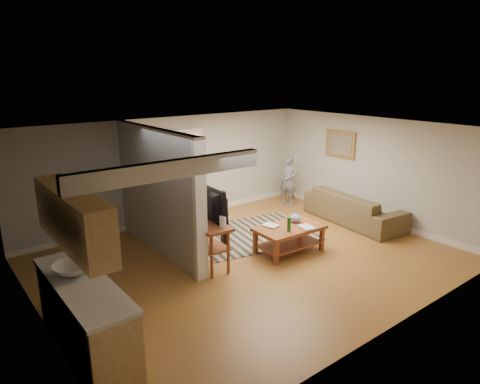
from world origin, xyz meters
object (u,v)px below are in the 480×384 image
tv_console (204,224)px  child (287,205)px  coffee_table (290,232)px  speaker_right (162,225)px  speaker_left (224,225)px  toddler (221,232)px  toy_basket (178,231)px  sofa (353,222)px

tv_console → child: bearing=27.8°
coffee_table → speaker_right: bearing=134.9°
speaker_left → speaker_right: (-0.82, 1.06, -0.10)m
tv_console → child: size_ratio=1.02×
tv_console → toddler: size_ratio=1.45×
tv_console → toy_basket: tv_console is taller
sofa → toddler: toddler is taller
speaker_right → speaker_left: bearing=-75.3°
child → toddler: 2.65m
speaker_right → child: 4.05m
speaker_right → toy_basket: bearing=-16.1°
toy_basket → speaker_left: bearing=-69.1°
sofa → speaker_left: (-3.48, 0.49, 0.56)m
toy_basket → child: bearing=5.7°
sofa → child: size_ratio=1.84×
speaker_left → toy_basket: (-0.42, 1.11, -0.36)m
speaker_right → toddler: size_ratio=0.93×
coffee_table → tv_console: 1.80m
tv_console → sofa: bearing=0.2°
speaker_left → toy_basket: size_ratio=2.13×
speaker_right → toy_basket: speaker_right is taller
coffee_table → tv_console: (-1.67, 0.56, 0.37)m
sofa → speaker_right: (-4.30, 1.55, 0.45)m
coffee_table → tv_console: bearing=161.4°
sofa → tv_console: 4.20m
sofa → tv_console: (-4.12, 0.25, 0.79)m
speaker_left → coffee_table: bearing=-30.7°
coffee_table → sofa: bearing=7.2°
tv_console → toddler: (1.22, 1.18, -0.79)m
sofa → speaker_right: speaker_right is taller
speaker_left → child: speaker_left is taller
sofa → toddler: (-2.90, 1.43, 0.00)m
speaker_right → toddler: bearing=-28.1°
speaker_left → child: bearing=32.1°
sofa → toddler: 3.23m
coffee_table → toddler: (-0.45, 1.74, -0.42)m
child → speaker_right: bearing=-103.9°
sofa → speaker_left: size_ratio=2.28×
coffee_table → child: bearing=46.5°
speaker_right → tv_console: bearing=-105.2°
speaker_left → speaker_right: size_ratio=1.23×
toy_basket → child: child is taller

